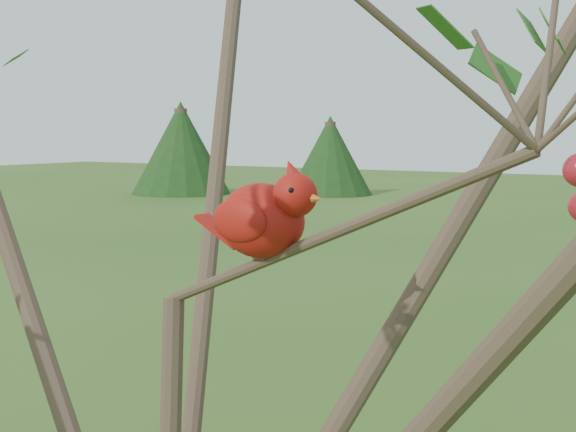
# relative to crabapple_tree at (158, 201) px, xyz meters

# --- Properties ---
(crabapple_tree) EXTENTS (2.35, 2.05, 2.95)m
(crabapple_tree) POSITION_rel_crabapple_tree_xyz_m (0.00, 0.00, 0.00)
(crabapple_tree) COLOR #3B2C20
(crabapple_tree) RESTS_ON ground
(cardinal) EXTENTS (0.23, 0.13, 0.16)m
(cardinal) POSITION_rel_crabapple_tree_xyz_m (0.11, 0.11, -0.03)
(cardinal) COLOR #9D150D
(cardinal) RESTS_ON ground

